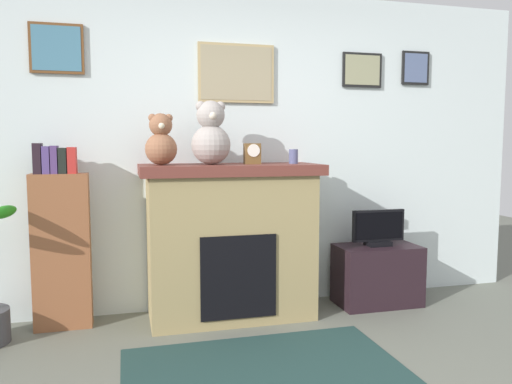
# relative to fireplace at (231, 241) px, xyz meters

# --- Properties ---
(back_wall) EXTENTS (5.20, 0.15, 2.60)m
(back_wall) POSITION_rel_fireplace_xyz_m (0.13, 0.34, 0.70)
(back_wall) COLOR silver
(back_wall) RESTS_ON ground_plane
(fireplace) EXTENTS (1.37, 0.62, 1.20)m
(fireplace) POSITION_rel_fireplace_xyz_m (0.00, 0.00, 0.00)
(fireplace) COLOR #968354
(fireplace) RESTS_ON ground_plane
(bookshelf) EXTENTS (0.40, 0.16, 1.36)m
(bookshelf) POSITION_rel_fireplace_xyz_m (-1.25, 0.08, 0.02)
(bookshelf) COLOR brown
(bookshelf) RESTS_ON ground_plane
(tv_stand) EXTENTS (0.69, 0.40, 0.50)m
(tv_stand) POSITION_rel_fireplace_xyz_m (1.26, -0.02, -0.36)
(tv_stand) COLOR black
(tv_stand) RESTS_ON ground_plane
(television) EXTENTS (0.47, 0.14, 0.31)m
(television) POSITION_rel_fireplace_xyz_m (1.26, -0.02, 0.04)
(television) COLOR black
(television) RESTS_ON tv_stand
(area_rug) EXTENTS (1.68, 1.01, 0.01)m
(area_rug) POSITION_rel_fireplace_xyz_m (0.00, -0.96, -0.60)
(area_rug) COLOR #1F3936
(area_rug) RESTS_ON ground_plane
(candle_jar) EXTENTS (0.07, 0.07, 0.11)m
(candle_jar) POSITION_rel_fireplace_xyz_m (0.51, -0.02, 0.65)
(candle_jar) COLOR #4C517A
(candle_jar) RESTS_ON fireplace
(mantel_clock) EXTENTS (0.12, 0.09, 0.16)m
(mantel_clock) POSITION_rel_fireplace_xyz_m (0.17, -0.02, 0.68)
(mantel_clock) COLOR brown
(mantel_clock) RESTS_ON fireplace
(teddy_bear_tan) EXTENTS (0.24, 0.24, 0.38)m
(teddy_bear_tan) POSITION_rel_fireplace_xyz_m (-0.52, -0.02, 0.77)
(teddy_bear_tan) COLOR brown
(teddy_bear_tan) RESTS_ON fireplace
(teddy_bear_grey) EXTENTS (0.30, 0.30, 0.48)m
(teddy_bear_grey) POSITION_rel_fireplace_xyz_m (-0.15, -0.02, 0.81)
(teddy_bear_grey) COLOR #A09791
(teddy_bear_grey) RESTS_ON fireplace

